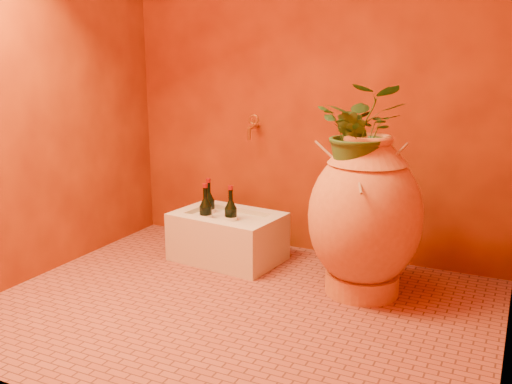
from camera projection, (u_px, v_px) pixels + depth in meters
The scene contains 11 objects.
floor at pixel (238, 308), 2.91m from camera, with size 2.50×2.50×0.00m, color brown.
wall_back at pixel (312, 56), 3.49m from camera, with size 2.50×0.02×2.50m, color #5F1B05.
wall_left at pixel (35, 56), 3.14m from camera, with size 0.02×2.00×2.50m, color #5F1B05.
amphora at pixel (365, 217), 3.00m from camera, with size 0.71×0.71×0.86m.
stone_basin at pixel (228, 238), 3.56m from camera, with size 0.69×0.51×0.30m.
wine_bottle_a at pixel (206, 217), 3.51m from camera, with size 0.08×0.08×0.33m.
wine_bottle_b at pixel (209, 211), 3.65m from camera, with size 0.08×0.08×0.33m.
wine_bottle_c at pixel (231, 219), 3.48m from camera, with size 0.08×0.08×0.32m.
wall_tap at pixel (253, 126), 3.68m from camera, with size 0.07×0.14×0.16m.
plant_main at pixel (362, 131), 2.88m from camera, with size 0.43×0.38×0.48m, color #284E1B.
plant_side at pixel (351, 145), 2.92m from camera, with size 0.20×0.16×0.35m, color #284E1B.
Camera 1 is at (1.26, -2.37, 1.27)m, focal length 40.00 mm.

